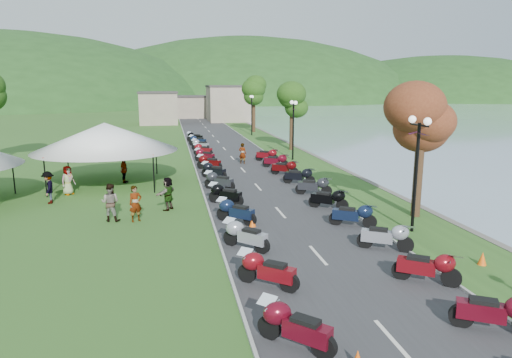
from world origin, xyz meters
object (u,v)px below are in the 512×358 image
pedestrian_b (112,221)px  pedestrian_c (50,203)px  vendor_tent_main (106,154)px  pedestrian_a (136,221)px

pedestrian_b → pedestrian_c: (-3.71, 4.05, 0.00)m
vendor_tent_main → pedestrian_c: size_ratio=3.42×
vendor_tent_main → pedestrian_a: (2.36, -8.93, -2.00)m
vendor_tent_main → pedestrian_b: (1.18, -8.64, -2.00)m
pedestrian_a → pedestrian_c: bearing=112.8°
pedestrian_c → pedestrian_b: bearing=35.1°
vendor_tent_main → pedestrian_a: 9.45m
vendor_tent_main → pedestrian_c: vendor_tent_main is taller
pedestrian_b → pedestrian_a: bearing=-178.5°
vendor_tent_main → pedestrian_a: bearing=-75.2°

